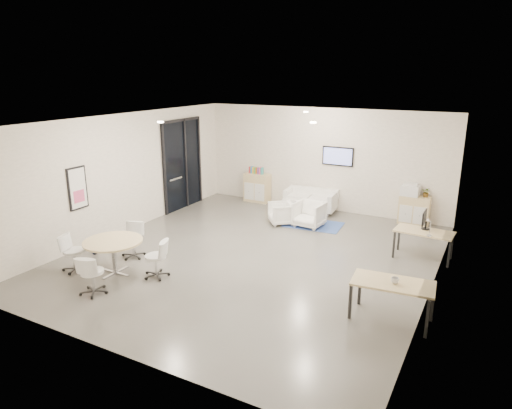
{
  "coord_description": "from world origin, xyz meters",
  "views": [
    {
      "loc": [
        4.87,
        -8.92,
        4.24
      ],
      "look_at": [
        -0.16,
        0.4,
        1.15
      ],
      "focal_mm": 32.0,
      "sensor_mm": 36.0,
      "label": 1
    }
  ],
  "objects_px": {
    "round_table": "(113,244)",
    "desk_rear": "(424,234)",
    "sideboard_right": "(414,210)",
    "loveseat": "(311,201)",
    "armchair_right": "(309,213)",
    "desk_front": "(393,286)",
    "sideboard_left": "(257,188)",
    "armchair_left": "(281,212)"
  },
  "relations": [
    {
      "from": "armchair_right",
      "to": "desk_front",
      "type": "relative_size",
      "value": 0.54
    },
    {
      "from": "sideboard_left",
      "to": "sideboard_right",
      "type": "relative_size",
      "value": 1.14
    },
    {
      "from": "sideboard_right",
      "to": "desk_rear",
      "type": "distance_m",
      "value": 2.6
    },
    {
      "from": "sideboard_right",
      "to": "desk_rear",
      "type": "height_order",
      "value": "sideboard_right"
    },
    {
      "from": "sideboard_right",
      "to": "desk_rear",
      "type": "xyz_separation_m",
      "value": [
        0.65,
        -2.52,
        0.19
      ]
    },
    {
      "from": "armchair_left",
      "to": "desk_rear",
      "type": "bearing_deg",
      "value": 40.24
    },
    {
      "from": "armchair_left",
      "to": "desk_front",
      "type": "xyz_separation_m",
      "value": [
        4.0,
        -3.92,
        0.31
      ]
    },
    {
      "from": "sideboard_right",
      "to": "desk_front",
      "type": "relative_size",
      "value": 0.58
    },
    {
      "from": "loveseat",
      "to": "armchair_right",
      "type": "distance_m",
      "value": 1.55
    },
    {
      "from": "armchair_right",
      "to": "desk_front",
      "type": "distance_m",
      "value": 5.19
    },
    {
      "from": "armchair_right",
      "to": "armchair_left",
      "type": "bearing_deg",
      "value": -165.06
    },
    {
      "from": "armchair_left",
      "to": "round_table",
      "type": "xyz_separation_m",
      "value": [
        -1.73,
        -4.8,
        0.34
      ]
    },
    {
      "from": "sideboard_left",
      "to": "desk_rear",
      "type": "distance_m",
      "value": 6.28
    },
    {
      "from": "sideboard_left",
      "to": "round_table",
      "type": "relative_size",
      "value": 0.76
    },
    {
      "from": "sideboard_left",
      "to": "desk_front",
      "type": "height_order",
      "value": "sideboard_left"
    },
    {
      "from": "loveseat",
      "to": "round_table",
      "type": "relative_size",
      "value": 1.33
    },
    {
      "from": "sideboard_left",
      "to": "loveseat",
      "type": "relative_size",
      "value": 0.58
    },
    {
      "from": "armchair_right",
      "to": "desk_rear",
      "type": "xyz_separation_m",
      "value": [
        3.23,
        -0.89,
        0.21
      ]
    },
    {
      "from": "armchair_left",
      "to": "desk_rear",
      "type": "xyz_separation_m",
      "value": [
        4.02,
        -0.73,
        0.27
      ]
    },
    {
      "from": "loveseat",
      "to": "round_table",
      "type": "distance_m",
      "value": 6.72
    },
    {
      "from": "sideboard_right",
      "to": "armchair_left",
      "type": "height_order",
      "value": "sideboard_right"
    },
    {
      "from": "sideboard_left",
      "to": "desk_front",
      "type": "distance_m",
      "value": 8.08
    },
    {
      "from": "sideboard_right",
      "to": "armchair_right",
      "type": "relative_size",
      "value": 1.06
    },
    {
      "from": "sideboard_right",
      "to": "armchair_left",
      "type": "distance_m",
      "value": 3.82
    },
    {
      "from": "sideboard_right",
      "to": "sideboard_left",
      "type": "bearing_deg",
      "value": -179.81
    },
    {
      "from": "round_table",
      "to": "desk_rear",
      "type": "bearing_deg",
      "value": 35.28
    },
    {
      "from": "sideboard_left",
      "to": "desk_rear",
      "type": "xyz_separation_m",
      "value": [
        5.76,
        -2.5,
        0.13
      ]
    },
    {
      "from": "desk_rear",
      "to": "desk_front",
      "type": "relative_size",
      "value": 0.92
    },
    {
      "from": "sideboard_left",
      "to": "armchair_left",
      "type": "distance_m",
      "value": 2.48
    },
    {
      "from": "desk_front",
      "to": "round_table",
      "type": "bearing_deg",
      "value": -176.53
    },
    {
      "from": "round_table",
      "to": "sideboard_left",
      "type": "bearing_deg",
      "value": 90.06
    },
    {
      "from": "sideboard_right",
      "to": "round_table",
      "type": "xyz_separation_m",
      "value": [
        -5.11,
        -6.59,
        0.26
      ]
    },
    {
      "from": "sideboard_left",
      "to": "armchair_right",
      "type": "distance_m",
      "value": 3.01
    },
    {
      "from": "armchair_right",
      "to": "desk_front",
      "type": "bearing_deg",
      "value": -48.1
    },
    {
      "from": "loveseat",
      "to": "desk_front",
      "type": "distance_m",
      "value": 6.68
    },
    {
      "from": "desk_front",
      "to": "sideboard_right",
      "type": "bearing_deg",
      "value": 90.9
    },
    {
      "from": "sideboard_right",
      "to": "desk_rear",
      "type": "relative_size",
      "value": 0.63
    },
    {
      "from": "armchair_right",
      "to": "desk_front",
      "type": "xyz_separation_m",
      "value": [
        3.2,
        -4.08,
        0.26
      ]
    },
    {
      "from": "desk_front",
      "to": "armchair_right",
      "type": "bearing_deg",
      "value": 122.79
    },
    {
      "from": "sideboard_left",
      "to": "armchair_left",
      "type": "height_order",
      "value": "sideboard_left"
    },
    {
      "from": "loveseat",
      "to": "armchair_left",
      "type": "relative_size",
      "value": 2.44
    },
    {
      "from": "sideboard_right",
      "to": "loveseat",
      "type": "bearing_deg",
      "value": -176.76
    }
  ]
}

